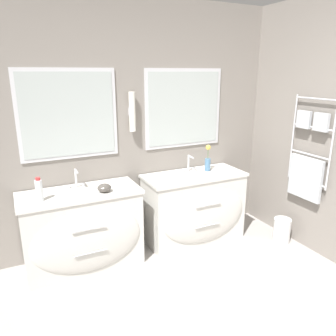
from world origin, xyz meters
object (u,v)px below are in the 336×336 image
at_px(toiletry_bottle, 39,190).
at_px(amenity_bowl, 104,188).
at_px(flower_vase, 208,160).
at_px(vanity_right, 195,207).
at_px(waste_bin, 282,230).
at_px(vanity_left, 83,230).

height_order(toiletry_bottle, amenity_bowl, toiletry_bottle).
height_order(toiletry_bottle, flower_vase, flower_vase).
bearing_deg(vanity_right, waste_bin, -30.99).
distance_m(amenity_bowl, waste_bin, 2.05).
distance_m(vanity_right, flower_vase, 0.55).
xyz_separation_m(vanity_left, toiletry_bottle, (-0.36, -0.05, 0.49)).
distance_m(toiletry_bottle, amenity_bowl, 0.57).
bearing_deg(waste_bin, vanity_right, 149.01).
height_order(vanity_left, amenity_bowl, amenity_bowl).
relative_size(vanity_left, flower_vase, 3.72).
bearing_deg(vanity_right, toiletry_bottle, -178.21).
distance_m(flower_vase, waste_bin, 1.15).
height_order(vanity_left, toiletry_bottle, toiletry_bottle).
bearing_deg(flower_vase, vanity_right, -159.13).
bearing_deg(toiletry_bottle, vanity_left, 8.06).
xyz_separation_m(vanity_left, amenity_bowl, (0.21, -0.08, 0.42)).
distance_m(vanity_right, amenity_bowl, 1.13).
bearing_deg(toiletry_bottle, flower_vase, 4.01).
xyz_separation_m(amenity_bowl, waste_bin, (1.89, -0.43, -0.67)).
relative_size(toiletry_bottle, waste_bin, 0.75).
xyz_separation_m(vanity_right, toiletry_bottle, (-1.62, -0.05, 0.49)).
height_order(vanity_left, flower_vase, flower_vase).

